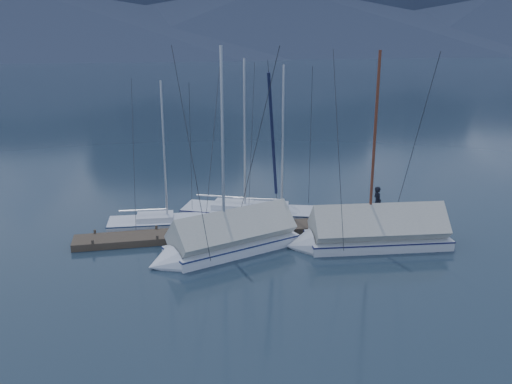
# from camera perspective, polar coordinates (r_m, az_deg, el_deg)

# --- Properties ---
(ground) EXTENTS (1000.00, 1000.00, 0.00)m
(ground) POSITION_cam_1_polar(r_m,az_deg,el_deg) (26.03, 0.90, -5.88)
(ground) COLOR black
(ground) RESTS_ON ground
(dock) EXTENTS (18.00, 1.50, 0.54)m
(dock) POSITION_cam_1_polar(r_m,az_deg,el_deg) (27.81, 0.00, -4.14)
(dock) COLOR #382D23
(dock) RESTS_ON ground
(mooring_posts) EXTENTS (15.12, 1.52, 0.35)m
(mooring_posts) POSITION_cam_1_polar(r_m,az_deg,el_deg) (27.63, -1.02, -3.74)
(mooring_posts) COLOR #382D23
(mooring_posts) RESTS_ON ground
(sailboat_open_left) EXTENTS (6.43, 2.72, 8.38)m
(sailboat_open_left) POSITION_cam_1_polar(r_m,az_deg,el_deg) (29.17, -8.42, -3.24)
(sailboat_open_left) COLOR silver
(sailboat_open_left) RESTS_ON ground
(sailboat_open_mid) EXTENTS (7.37, 4.72, 9.48)m
(sailboat_open_mid) POSITION_cam_1_polar(r_m,az_deg,el_deg) (30.19, -0.23, -2.33)
(sailboat_open_mid) COLOR silver
(sailboat_open_mid) RESTS_ON ground
(sailboat_open_right) EXTENTS (7.17, 3.92, 9.14)m
(sailboat_open_right) POSITION_cam_1_polar(r_m,az_deg,el_deg) (30.12, 3.63, -2.42)
(sailboat_open_right) COLOR silver
(sailboat_open_right) RESTS_ON ground
(sailboat_covered_near) EXTENTS (8.02, 3.40, 10.17)m
(sailboat_covered_near) POSITION_cam_1_polar(r_m,az_deg,el_deg) (26.63, 11.43, -4.51)
(sailboat_covered_near) COLOR silver
(sailboat_covered_near) RESTS_ON ground
(sailboat_covered_far) EXTENTS (7.65, 4.68, 10.31)m
(sailboat_covered_far) POSITION_cam_1_polar(r_m,az_deg,el_deg) (25.31, -3.64, -5.34)
(sailboat_covered_far) COLOR white
(sailboat_covered_far) RESTS_ON ground
(person) EXTENTS (0.45, 0.66, 1.76)m
(person) POSITION_cam_1_polar(r_m,az_deg,el_deg) (29.43, 12.65, -1.09)
(person) COLOR black
(person) RESTS_ON dock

